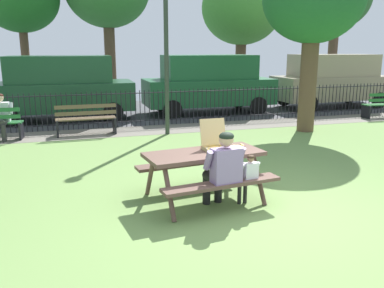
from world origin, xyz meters
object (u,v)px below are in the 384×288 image
(pizza_box_open, at_px, (217,144))
(parked_car_left, at_px, (61,87))
(lamp_post_walkway, at_px, (166,31))
(child_at_table, at_px, (248,175))
(person_on_park_bench, at_px, (0,115))
(picnic_table_foreground, at_px, (204,163))
(far_tree_midright, at_px, (242,9))
(adult_at_table, at_px, (223,167))
(parked_car_center, at_px, (209,83))
(pizza_slice_on_table, at_px, (237,146))
(park_bench_center, at_px, (86,120))
(parked_car_right, at_px, (332,80))

(pizza_box_open, bearing_deg, parked_car_left, 106.66)
(lamp_post_walkway, relative_size, parked_car_left, 0.99)
(child_at_table, relative_size, person_on_park_bench, 0.69)
(picnic_table_foreground, xyz_separation_m, far_tree_midright, (6.15, 12.93, 3.54))
(pizza_box_open, relative_size, adult_at_table, 0.42)
(parked_car_center, height_order, far_tree_midright, far_tree_midright)
(lamp_post_walkway, bearing_deg, pizza_slice_on_table, -89.54)
(pizza_box_open, xyz_separation_m, lamp_post_walkway, (0.36, 4.93, 1.90))
(pizza_box_open, bearing_deg, person_on_park_bench, 125.49)
(child_at_table, bearing_deg, park_bench_center, 109.08)
(adult_at_table, relative_size, far_tree_midright, 0.20)
(pizza_slice_on_table, distance_m, parked_car_right, 10.89)
(park_bench_center, bearing_deg, pizza_box_open, -71.94)
(picnic_table_foreground, bearing_deg, parked_car_right, 45.46)
(person_on_park_bench, bearing_deg, far_tree_midright, 36.88)
(adult_at_table, height_order, person_on_park_bench, same)
(lamp_post_walkway, bearing_deg, parked_car_center, 54.21)
(picnic_table_foreground, bearing_deg, child_at_table, -41.32)
(child_at_table, distance_m, parked_car_center, 8.99)
(child_at_table, bearing_deg, parked_car_right, 48.99)
(lamp_post_walkway, bearing_deg, pizza_box_open, -94.22)
(pizza_slice_on_table, xyz_separation_m, park_bench_center, (-2.18, 5.32, -0.36))
(adult_at_table, bearing_deg, park_bench_center, 105.48)
(picnic_table_foreground, xyz_separation_m, child_at_table, (0.53, -0.47, -0.10))
(parked_car_left, height_order, parked_car_center, same)
(pizza_slice_on_table, xyz_separation_m, child_at_table, (-0.10, -0.69, -0.28))
(pizza_box_open, height_order, person_on_park_bench, pizza_box_open)
(picnic_table_foreground, height_order, pizza_box_open, pizza_box_open)
(parked_car_center, height_order, parked_car_right, same)
(picnic_table_foreground, bearing_deg, lamp_post_walkway, 83.22)
(lamp_post_walkway, bearing_deg, adult_at_table, -94.91)
(park_bench_center, bearing_deg, lamp_post_walkway, -13.82)
(picnic_table_foreground, height_order, park_bench_center, park_bench_center)
(park_bench_center, height_order, lamp_post_walkway, lamp_post_walkway)
(parked_car_right, bearing_deg, lamp_post_walkway, -156.96)
(pizza_slice_on_table, bearing_deg, picnic_table_foreground, -160.95)
(picnic_table_foreground, xyz_separation_m, parked_car_right, (8.06, 8.19, 0.50))
(adult_at_table, bearing_deg, parked_car_left, 104.94)
(adult_at_table, distance_m, parked_car_left, 8.99)
(picnic_table_foreground, distance_m, person_on_park_bench, 6.66)
(pizza_box_open, bearing_deg, lamp_post_walkway, 85.78)
(person_on_park_bench, height_order, parked_car_center, parked_car_center)
(person_on_park_bench, bearing_deg, child_at_table, -55.11)
(child_at_table, distance_m, park_bench_center, 6.36)
(child_at_table, relative_size, park_bench_center, 0.51)
(pizza_box_open, distance_m, lamp_post_walkway, 5.29)
(lamp_post_walkway, bearing_deg, parked_car_left, 131.31)
(picnic_table_foreground, relative_size, child_at_table, 2.42)
(child_at_table, height_order, lamp_post_walkway, lamp_post_walkway)
(child_at_table, distance_m, lamp_post_walkway, 5.93)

